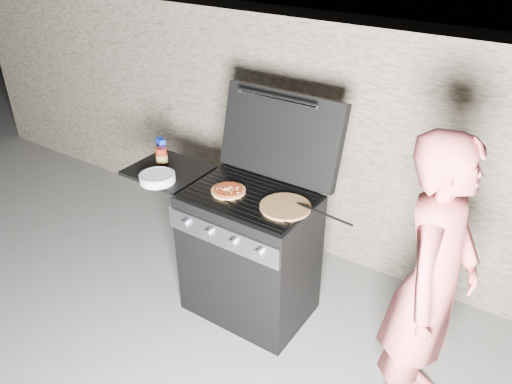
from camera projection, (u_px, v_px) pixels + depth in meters
The scene contains 10 objects.
ground at pixel (250, 306), 3.51m from camera, with size 50.00×50.00×0.00m, color slate.
stone_wall at pixel (326, 139), 3.82m from camera, with size 8.00×0.35×1.80m, color gray.
gas_grill at pixel (220, 242), 3.41m from camera, with size 1.34×0.79×0.91m, color black, non-canonical shape.
pizza_topped at pixel (228, 190), 3.09m from camera, with size 0.22×0.22×0.02m, color #BE803D, non-canonical shape.
pizza_plain at pixel (285, 207), 2.93m from camera, with size 0.30×0.30×0.02m, color #B7844A.
sauce_jar at pixel (162, 156), 3.42m from camera, with size 0.08×0.08×0.12m, color maroon.
blue_carton at pixel (161, 149), 3.48m from camera, with size 0.07×0.04×0.15m, color #0D26A5.
plate_stack at pixel (157, 178), 3.21m from camera, with size 0.23×0.23×0.05m, color white.
person at pixel (431, 286), 2.46m from camera, with size 0.60×0.39×1.65m, color #CE5B59.
tongs at pixel (320, 212), 2.80m from camera, with size 0.01×0.01×0.50m, color black.
Camera 1 is at (1.50, -2.17, 2.46)m, focal length 35.00 mm.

